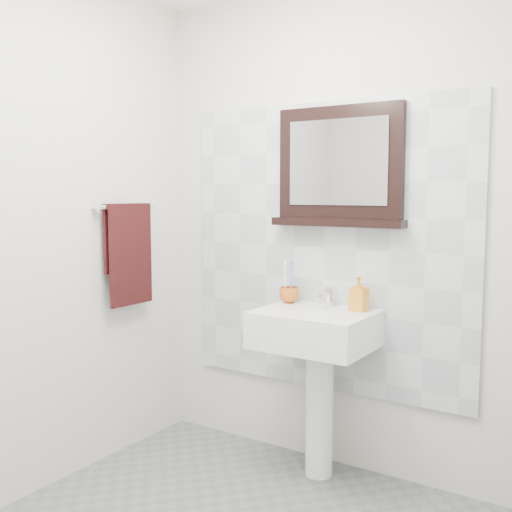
{
  "coord_description": "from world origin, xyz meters",
  "views": [
    {
      "loc": [
        1.4,
        -1.71,
        1.43
      ],
      "look_at": [
        -0.08,
        0.55,
        1.15
      ],
      "focal_mm": 42.0,
      "sensor_mm": 36.0,
      "label": 1
    }
  ],
  "objects": [
    {
      "name": "splashback",
      "position": [
        0.0,
        1.09,
        1.15
      ],
      "size": [
        1.6,
        0.02,
        1.5
      ],
      "primitive_type": "cube",
      "color": "silver",
      "rests_on": "back_wall"
    },
    {
      "name": "towel_bar",
      "position": [
        -0.95,
        0.61,
        1.36
      ],
      "size": [
        0.07,
        0.4,
        0.03
      ],
      "color": "silver",
      "rests_on": "left_wall"
    },
    {
      "name": "pedestal_sink",
      "position": [
        0.06,
        0.87,
        0.68
      ],
      "size": [
        0.55,
        0.44,
        0.96
      ],
      "color": "white",
      "rests_on": "ground"
    },
    {
      "name": "toothbrushes",
      "position": [
        -0.16,
        0.99,
        0.98
      ],
      "size": [
        0.05,
        0.04,
        0.21
      ],
      "color": "white",
      "rests_on": "toothbrush_cup"
    },
    {
      "name": "right_wall",
      "position": [
        1.0,
        0.0,
        1.25
      ],
      "size": [
        0.01,
        2.2,
        2.5
      ],
      "primitive_type": "cube",
      "color": "silver",
      "rests_on": "ground"
    },
    {
      "name": "framed_mirror",
      "position": [
        0.09,
        1.06,
        1.55
      ],
      "size": [
        0.71,
        0.11,
        0.6
      ],
      "color": "black",
      "rests_on": "back_wall"
    },
    {
      "name": "toothbrush_cup",
      "position": [
        -0.15,
        0.99,
        0.9
      ],
      "size": [
        0.12,
        0.12,
        0.08
      ],
      "primitive_type": "imported",
      "rotation": [
        0.0,
        0.0,
        -0.15
      ],
      "color": "#BA5215",
      "rests_on": "pedestal_sink"
    },
    {
      "name": "back_wall",
      "position": [
        0.0,
        1.1,
        1.25
      ],
      "size": [
        2.0,
        0.01,
        2.5
      ],
      "primitive_type": "cube",
      "color": "silver",
      "rests_on": "ground"
    },
    {
      "name": "soap_dispenser",
      "position": [
        0.24,
        0.98,
        0.94
      ],
      "size": [
        0.08,
        0.08,
        0.17
      ],
      "primitive_type": "imported",
      "rotation": [
        0.0,
        0.0,
        -0.06
      ],
      "color": "#D36418",
      "rests_on": "pedestal_sink"
    },
    {
      "name": "left_wall",
      "position": [
        -1.0,
        0.0,
        1.25
      ],
      "size": [
        0.01,
        2.2,
        2.5
      ],
      "primitive_type": "cube",
      "color": "silver",
      "rests_on": "ground"
    },
    {
      "name": "hand_towel",
      "position": [
        -0.94,
        0.61,
        1.15
      ],
      "size": [
        0.06,
        0.3,
        0.55
      ],
      "color": "black",
      "rests_on": "towel_bar"
    }
  ]
}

